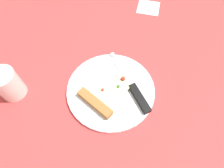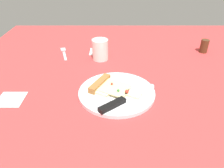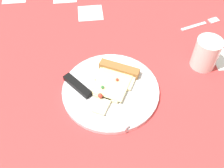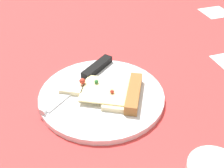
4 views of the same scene
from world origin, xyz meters
TOP-DOWN VIEW (x-y plane):
  - ground_plane at (-0.03, -0.01)cm, footprint 150.77×150.77cm
  - plate at (-6.73, -7.48)cm, footprint 27.34×27.34cm
  - pizza_slice at (-9.02, -6.29)cm, footprint 19.03×15.11cm
  - knife at (-4.77, -13.79)cm, footprint 20.02×16.67cm

SIDE VIEW (x-z plane):
  - ground_plane at x=-0.03cm, z-range -3.00..0.00cm
  - plate at x=-6.73cm, z-range 0.00..1.29cm
  - knife at x=-4.77cm, z-range 0.67..3.12cm
  - pizza_slice at x=-9.02cm, z-range 0.77..3.39cm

